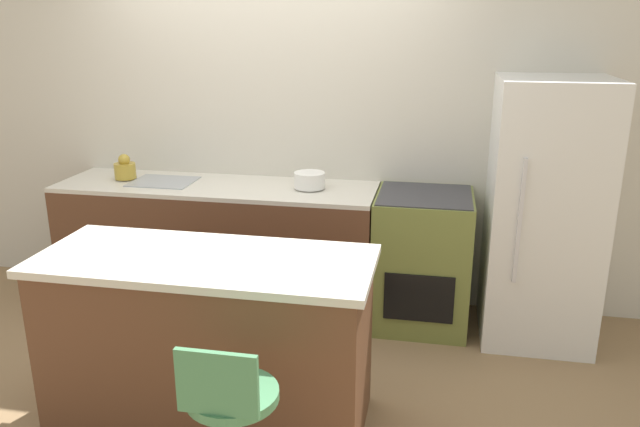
{
  "coord_description": "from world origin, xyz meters",
  "views": [
    {
      "loc": [
        1.2,
        -3.69,
        2.03
      ],
      "look_at": [
        0.54,
        -0.33,
        0.96
      ],
      "focal_mm": 35.0,
      "sensor_mm": 36.0,
      "label": 1
    }
  ],
  "objects_px": {
    "refrigerator": "(543,213)",
    "kettle": "(125,169)",
    "mixing_bowl": "(310,180)",
    "oven_range": "(422,260)"
  },
  "relations": [
    {
      "from": "refrigerator",
      "to": "mixing_bowl",
      "type": "height_order",
      "value": "refrigerator"
    },
    {
      "from": "kettle",
      "to": "mixing_bowl",
      "type": "distance_m",
      "value": 1.37
    },
    {
      "from": "refrigerator",
      "to": "kettle",
      "type": "xyz_separation_m",
      "value": [
        -2.91,
        0.05,
        0.14
      ]
    },
    {
      "from": "refrigerator",
      "to": "mixing_bowl",
      "type": "xyz_separation_m",
      "value": [
        -1.54,
        0.05,
        0.13
      ]
    },
    {
      "from": "kettle",
      "to": "refrigerator",
      "type": "bearing_deg",
      "value": -1.01
    },
    {
      "from": "mixing_bowl",
      "to": "kettle",
      "type": "bearing_deg",
      "value": 180.0
    },
    {
      "from": "refrigerator",
      "to": "kettle",
      "type": "bearing_deg",
      "value": 178.99
    },
    {
      "from": "oven_range",
      "to": "mixing_bowl",
      "type": "xyz_separation_m",
      "value": [
        -0.79,
        0.02,
        0.52
      ]
    },
    {
      "from": "oven_range",
      "to": "refrigerator",
      "type": "distance_m",
      "value": 0.85
    },
    {
      "from": "kettle",
      "to": "mixing_bowl",
      "type": "relative_size",
      "value": 0.85
    }
  ]
}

